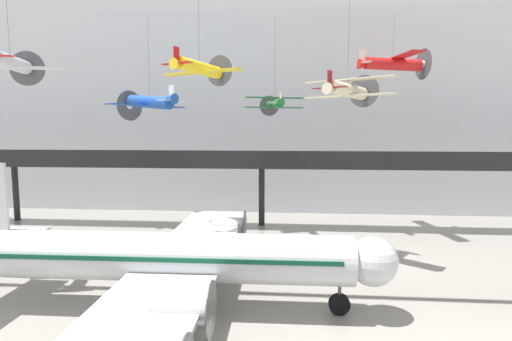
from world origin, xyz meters
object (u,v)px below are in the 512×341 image
suspended_plane_blue_trainer (150,102)px  suspended_plane_silver_racer (10,63)px  airliner_silver_main (164,258)px  suspended_plane_cream_biplane (348,90)px  suspended_plane_red_highwing (393,64)px  suspended_plane_green_biplane (275,104)px  suspended_plane_yellow_lowwing (199,68)px

suspended_plane_blue_trainer → suspended_plane_silver_racer: suspended_plane_silver_racer is taller
airliner_silver_main → suspended_plane_cream_biplane: (12.44, 10.26, 11.15)m
airliner_silver_main → suspended_plane_red_highwing: suspended_plane_red_highwing is taller
suspended_plane_cream_biplane → suspended_plane_green_biplane: bearing=70.4°
airliner_silver_main → suspended_plane_silver_racer: 18.41m
airliner_silver_main → suspended_plane_silver_racer: (-12.53, 4.50, 12.72)m
airliner_silver_main → suspended_plane_blue_trainer: bearing=110.5°
suspended_plane_cream_biplane → suspended_plane_green_biplane: suspended_plane_cream_biplane is taller
airliner_silver_main → suspended_plane_blue_trainer: size_ratio=2.99×
suspended_plane_red_highwing → suspended_plane_cream_biplane: bearing=-132.3°
airliner_silver_main → suspended_plane_silver_racer: suspended_plane_silver_racer is taller
suspended_plane_yellow_lowwing → suspended_plane_red_highwing: size_ratio=0.87×
airliner_silver_main → suspended_plane_green_biplane: bearing=72.0°
suspended_plane_yellow_lowwing → suspended_plane_blue_trainer: size_ratio=0.74×
suspended_plane_blue_trainer → suspended_plane_cream_biplane: 21.24m
suspended_plane_blue_trainer → suspended_plane_green_biplane: 13.30m
airliner_silver_main → suspended_plane_yellow_lowwing: suspended_plane_yellow_lowwing is taller
suspended_plane_cream_biplane → suspended_plane_silver_racer: 25.67m
suspended_plane_blue_trainer → suspended_plane_silver_racer: (-5.38, -13.94, 1.96)m
suspended_plane_yellow_lowwing → suspended_plane_silver_racer: size_ratio=0.96×
airliner_silver_main → suspended_plane_blue_trainer: suspended_plane_blue_trainer is taller
suspended_plane_silver_racer → suspended_plane_red_highwing: 35.16m
suspended_plane_yellow_lowwing → suspended_plane_silver_racer: 13.79m
suspended_plane_cream_biplane → suspended_plane_green_biplane: 11.27m
suspended_plane_yellow_lowwing → suspended_plane_red_highwing: 21.48m
airliner_silver_main → suspended_plane_cream_biplane: 19.60m
suspended_plane_blue_trainer → suspended_plane_cream_biplane: (19.59, -8.19, 0.39)m
airliner_silver_main → suspended_plane_blue_trainer: 22.52m
suspended_plane_blue_trainer → suspended_plane_cream_biplane: suspended_plane_cream_biplane is taller
airliner_silver_main → suspended_plane_cream_biplane: bearing=38.8°
airliner_silver_main → suspended_plane_red_highwing: 31.57m
suspended_plane_cream_biplane → suspended_plane_blue_trainer: bearing=103.5°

